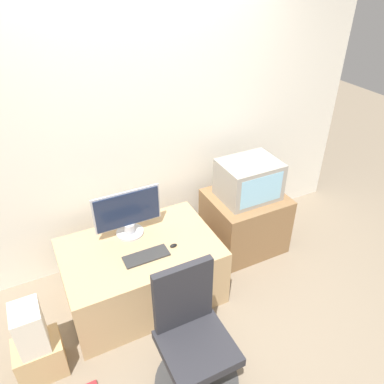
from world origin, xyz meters
TOP-DOWN VIEW (x-y plane):
  - ground_plane at (0.00, 0.00)m, footprint 12.00×12.00m
  - wall_back at (0.00, 1.32)m, footprint 4.40×0.05m
  - desk at (-0.31, 0.70)m, footprint 1.24×0.82m
  - side_stand at (0.83, 0.88)m, footprint 0.70×0.62m
  - main_monitor at (-0.32, 0.89)m, footprint 0.56×0.23m
  - keyboard at (-0.30, 0.56)m, footprint 0.35×0.14m
  - mouse at (-0.07, 0.57)m, footprint 0.06×0.03m
  - crt_tv at (0.83, 0.87)m, footprint 0.53×0.41m
  - office_chair at (-0.26, -0.17)m, footprint 0.59×0.59m
  - cardboard_box_lower at (-1.20, 0.35)m, footprint 0.32×0.25m
  - cardboard_box_upper at (-1.20, 0.35)m, footprint 0.18×0.23m

SIDE VIEW (x-z plane):
  - ground_plane at x=0.00m, z-range 0.00..0.00m
  - cardboard_box_lower at x=-1.20m, z-range 0.00..0.30m
  - desk at x=-0.31m, z-range 0.00..0.55m
  - side_stand at x=0.83m, z-range 0.00..0.59m
  - office_chair at x=-0.26m, z-range -0.10..0.84m
  - cardboard_box_upper at x=-1.20m, z-range 0.30..0.65m
  - keyboard at x=-0.30m, z-range 0.55..0.56m
  - mouse at x=-0.07m, z-range 0.55..0.57m
  - main_monitor at x=-0.32m, z-range 0.55..0.96m
  - crt_tv at x=0.83m, z-range 0.59..0.95m
  - wall_back at x=0.00m, z-range 0.00..2.60m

